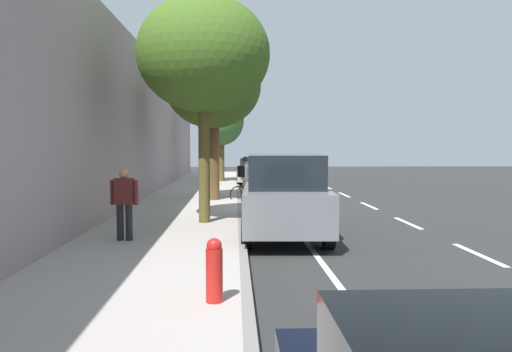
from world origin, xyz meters
TOP-DOWN VIEW (x-y plane):
  - ground at (0.00, 0.00)m, footprint 71.94×71.94m
  - sidewalk at (3.49, 0.00)m, footprint 3.59×44.96m
  - curb_edge at (1.62, 0.00)m, footprint 0.16×44.96m
  - lane_stripe_centre at (-3.14, -0.38)m, footprint 0.14×44.20m
  - lane_stripe_bike_edge at (0.15, 0.00)m, footprint 0.12×44.96m
  - building_facade at (5.54, 0.00)m, footprint 0.50×44.96m
  - parked_sedan_tan_nearest at (0.66, -10.80)m, footprint 2.01×4.49m
  - parked_suv_grey_second at (0.59, 5.84)m, footprint 2.12×4.78m
  - bicycle_at_curb at (1.16, -1.55)m, footprint 1.66×0.59m
  - cyclist_with_backpack at (1.38, -1.99)m, footprint 0.51×0.57m
  - street_tree_near_cyclist at (2.59, -11.55)m, footprint 2.69×2.69m
  - street_tree_mid_block at (2.59, -1.29)m, footprint 3.61×3.61m
  - street_tree_far_end at (2.59, 4.47)m, footprint 3.49×3.49m
  - pedestrian_on_phone at (4.15, 7.02)m, footprint 0.61×0.29m
  - fire_hydrant at (2.05, 11.46)m, footprint 0.22×0.22m

SIDE VIEW (x-z plane):
  - ground at x=0.00m, z-range 0.00..0.00m
  - lane_stripe_bike_edge at x=0.15m, z-range 0.00..0.01m
  - lane_stripe_centre at x=-3.14m, z-range 0.00..0.01m
  - sidewalk at x=3.49m, z-range 0.00..0.16m
  - curb_edge at x=1.62m, z-range 0.00..0.16m
  - bicycle_at_curb at x=1.16m, z-range 0.00..0.73m
  - fire_hydrant at x=2.05m, z-range 0.17..1.01m
  - parked_sedan_tan_nearest at x=0.66m, z-range -0.01..1.51m
  - parked_suv_grey_second at x=0.59m, z-range 0.03..2.02m
  - pedestrian_on_phone at x=4.15m, z-range 0.26..1.82m
  - cyclist_with_backpack at x=1.38m, z-range 0.20..1.99m
  - building_facade at x=5.54m, z-range 0.00..6.01m
  - street_tree_near_cyclist at x=2.59m, z-range 1.14..6.09m
  - street_tree_mid_block at x=2.59m, z-range 1.46..7.38m
  - street_tree_far_end at x=2.59m, z-range 1.60..7.56m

